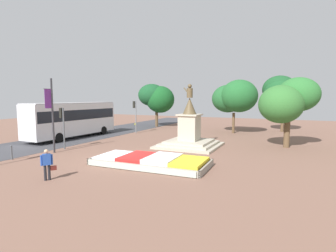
% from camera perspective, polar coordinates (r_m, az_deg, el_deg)
% --- Properties ---
extents(ground_plane, '(80.46, 80.46, 0.00)m').
position_cam_1_polar(ground_plane, '(17.99, -10.33, -7.12)').
color(ground_plane, brown).
extents(street_asphalt_strip, '(6.53, 70.40, 0.01)m').
position_cam_1_polar(street_asphalt_strip, '(24.98, -29.23, -4.08)').
color(street_asphalt_strip, '#3D3D42').
rests_on(street_asphalt_strip, ground_plane).
extents(flower_planter, '(7.29, 3.35, 0.61)m').
position_cam_1_polar(flower_planter, '(16.10, -3.66, -7.66)').
color(flower_planter, '#38281C').
rests_on(flower_planter, ground_plane).
extents(statue_monument, '(4.90, 4.90, 5.25)m').
position_cam_1_polar(statue_monument, '(22.15, 4.67, -1.73)').
color(statue_monument, '#B2A894').
rests_on(statue_monument, ground_plane).
extents(traffic_light_mid_block, '(0.42, 0.30, 3.31)m').
position_cam_1_polar(traffic_light_mid_block, '(22.42, -21.97, 1.18)').
color(traffic_light_mid_block, '#4C5156').
rests_on(traffic_light_mid_block, ground_plane).
extents(traffic_light_far_corner, '(0.41, 0.30, 3.73)m').
position_cam_1_polar(traffic_light_far_corner, '(30.70, -7.19, 3.22)').
color(traffic_light_far_corner, slate).
rests_on(traffic_light_far_corner, ground_plane).
extents(banner_pole, '(0.14, 0.73, 5.52)m').
position_cam_1_polar(banner_pole, '(21.17, -23.91, 2.43)').
color(banner_pole, '#2D2D33').
rests_on(banner_pole, ground_plane).
extents(city_bus, '(2.62, 10.39, 3.61)m').
position_cam_1_polar(city_bus, '(28.67, -20.01, 1.70)').
color(city_bus, silver).
rests_on(city_bus, ground_plane).
extents(pedestrian_with_handbag, '(0.50, 0.64, 1.57)m').
position_cam_1_polar(pedestrian_with_handbag, '(14.43, -24.80, -7.33)').
color(pedestrian_with_handbag, black).
rests_on(pedestrian_with_handbag, ground_plane).
extents(kerb_bollard_mid_a, '(0.12, 0.12, 0.98)m').
position_cam_1_polar(kerb_bollard_mid_a, '(20.34, -30.91, -4.90)').
color(kerb_bollard_mid_a, '#4C5156').
rests_on(kerb_bollard_mid_a, ground_plane).
extents(park_tree_far_left, '(5.21, 3.97, 6.07)m').
position_cam_1_polar(park_tree_far_left, '(37.29, -2.50, 6.19)').
color(park_tree_far_left, brown).
rests_on(park_tree_far_left, ground_plane).
extents(park_tree_behind_statue, '(5.40, 4.64, 6.17)m').
position_cam_1_polar(park_tree_behind_statue, '(31.54, 14.25, 6.10)').
color(park_tree_behind_statue, brown).
rests_on(park_tree_behind_statue, ground_plane).
extents(park_tree_far_right, '(4.70, 4.22, 5.79)m').
position_cam_1_polar(park_tree_far_right, '(23.68, 24.61, 5.05)').
color(park_tree_far_right, brown).
rests_on(park_tree_far_right, ground_plane).
extents(park_tree_street_side, '(4.07, 3.99, 6.84)m').
position_cam_1_polar(park_tree_street_side, '(35.17, 23.21, 6.85)').
color(park_tree_street_side, brown).
rests_on(park_tree_street_side, ground_plane).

